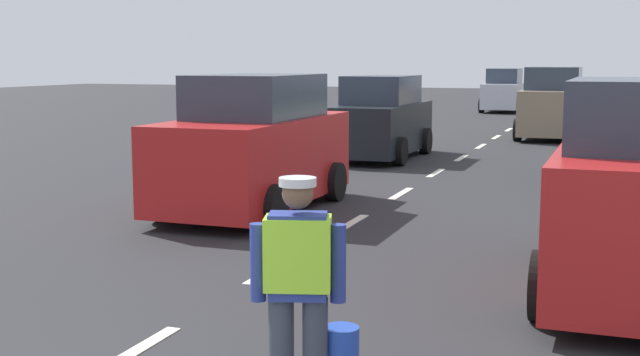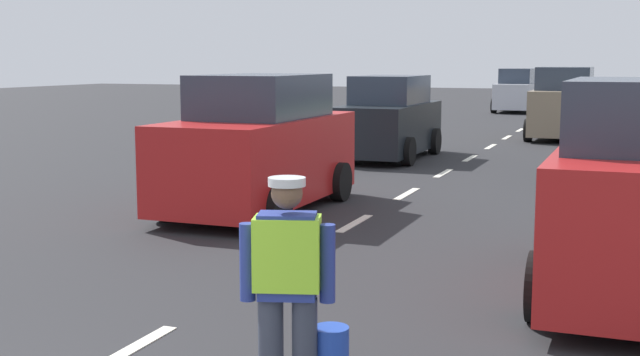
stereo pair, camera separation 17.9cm
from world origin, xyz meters
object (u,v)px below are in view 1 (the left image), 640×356
(car_parked_curbside, at_px, (640,196))
(car_oncoming_lead, at_px, (255,148))
(car_outgoing_far, at_px, (553,106))
(car_oncoming_second, at_px, (380,120))
(road_worker, at_px, (301,282))
(car_oncoming_third, at_px, (504,92))

(car_parked_curbside, distance_m, car_oncoming_lead, 6.63)
(car_outgoing_far, bearing_deg, car_oncoming_lead, -103.62)
(car_parked_curbside, height_order, car_oncoming_second, car_parked_curbside)
(car_outgoing_far, bearing_deg, car_oncoming_second, -118.18)
(road_worker, bearing_deg, car_parked_curbside, 60.39)
(car_parked_curbside, height_order, car_oncoming_third, car_parked_curbside)
(road_worker, xyz_separation_m, car_oncoming_lead, (-3.60, 7.09, 0.11))
(car_oncoming_lead, relative_size, car_oncoming_second, 1.03)
(car_parked_curbside, distance_m, car_oncoming_third, 31.51)
(road_worker, relative_size, car_outgoing_far, 0.43)
(car_parked_curbside, height_order, car_outgoing_far, car_parked_curbside)
(car_oncoming_lead, distance_m, car_outgoing_far, 15.03)
(car_oncoming_lead, relative_size, car_outgoing_far, 1.14)
(car_outgoing_far, bearing_deg, car_oncoming_third, 104.07)
(car_oncoming_lead, bearing_deg, car_oncoming_third, 89.56)
(car_oncoming_lead, xyz_separation_m, car_oncoming_second, (-0.10, 7.81, -0.08))
(car_parked_curbside, relative_size, car_oncoming_lead, 0.97)
(car_parked_curbside, bearing_deg, car_oncoming_second, 118.60)
(car_oncoming_lead, bearing_deg, road_worker, -63.09)
(car_oncoming_third, bearing_deg, car_outgoing_far, -75.93)
(car_oncoming_second, relative_size, car_outgoing_far, 1.10)
(car_oncoming_third, bearing_deg, car_parked_curbside, -79.69)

